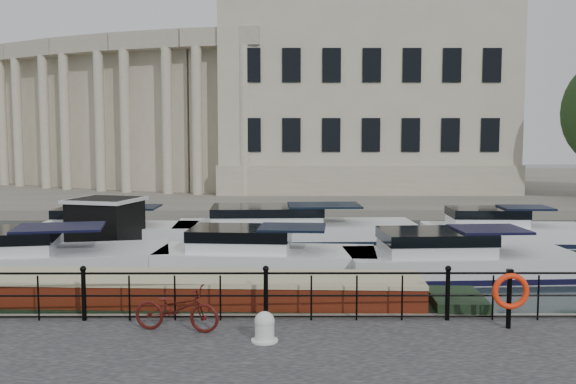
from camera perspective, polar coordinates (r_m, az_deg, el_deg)
The scene contains 10 objects.
ground_plane at distance 16.73m, azimuth -1.72°, elevation -10.92°, with size 160.00×160.00×0.00m, color black.
far_bank at distance 55.24m, azimuth -0.64°, elevation 0.69°, with size 120.00×42.00×0.55m, color #6B665B.
railing at distance 14.24m, azimuth -1.98°, elevation -8.80°, with size 24.14×0.14×1.22m.
civic_building at distance 50.84m, azimuth -1.82°, elevation 7.92°, with size 53.55×31.84×16.85m.
bicycle at distance 13.73m, azimuth -9.86°, elevation -10.17°, with size 0.63×1.82×0.95m, color #44100C.
mooring_bollard at distance 12.95m, azimuth -2.10°, elevation -11.94°, with size 0.54×0.54×0.60m.
life_ring_post at distance 14.35m, azimuth 19.17°, elevation -8.41°, with size 0.78×0.20×1.26m.
narrowboat at distance 16.21m, azimuth -10.34°, elevation -10.20°, with size 15.32×2.72×1.56m.
harbour_hut at distance 26.29m, azimuth -15.89°, elevation -3.06°, with size 4.03×3.63×2.21m.
cabin_cruisers at distance 24.35m, azimuth -2.25°, elevation -4.91°, with size 26.20×10.92×1.99m.
Camera 1 is at (0.44, -16.06, 4.66)m, focal length 40.00 mm.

